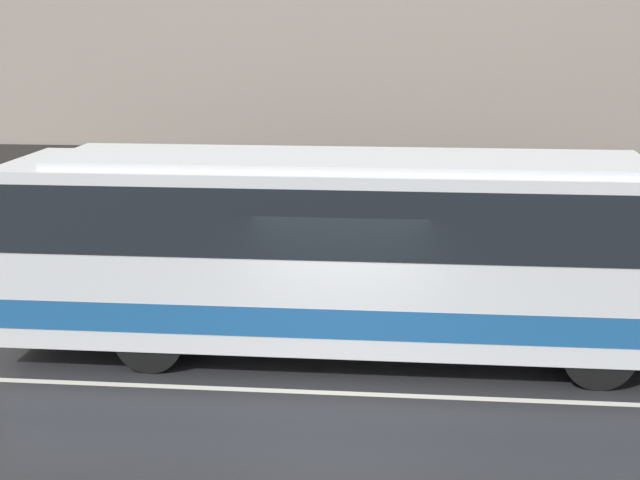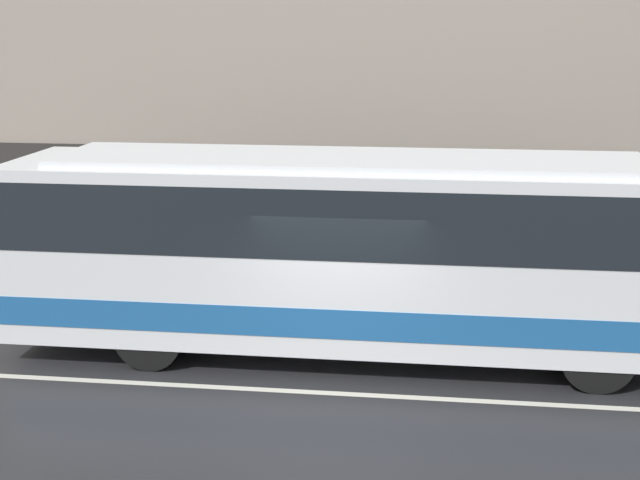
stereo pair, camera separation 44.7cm
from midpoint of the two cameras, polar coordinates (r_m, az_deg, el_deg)
ground_plane at (r=13.02m, az=1.89°, el=-9.80°), size 60.00×60.00×0.00m
sidewalk at (r=18.11m, az=3.58°, el=-2.69°), size 60.00×2.91×0.16m
building_facade at (r=18.97m, az=4.15°, el=13.08°), size 60.00×0.35×10.34m
lane_stripe at (r=13.01m, az=1.89°, el=-9.78°), size 54.00×0.14×0.01m
transit_bus at (r=14.06m, az=2.73°, el=-0.25°), size 10.69×2.60×3.20m
pedestrian_waiting at (r=18.15m, az=6.48°, el=-0.09°), size 0.36×0.36×1.57m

